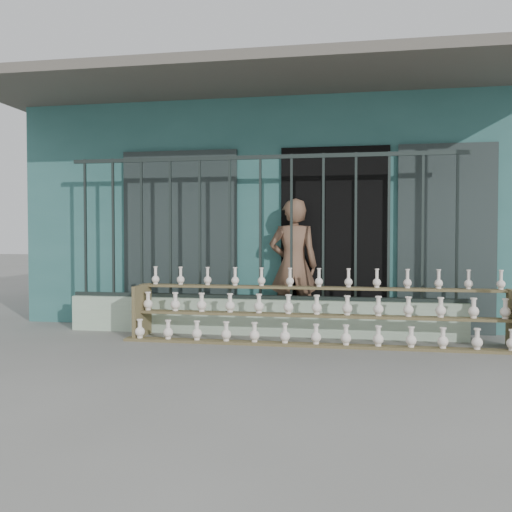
# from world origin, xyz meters

# --- Properties ---
(ground) EXTENTS (60.00, 60.00, 0.00)m
(ground) POSITION_xyz_m (0.00, 0.00, 0.00)
(ground) COLOR slate
(workshop_building) EXTENTS (7.40, 6.60, 3.21)m
(workshop_building) POSITION_xyz_m (0.00, 4.23, 1.62)
(workshop_building) COLOR #306563
(workshop_building) RESTS_ON ground
(parapet_wall) EXTENTS (5.00, 0.20, 0.45)m
(parapet_wall) POSITION_xyz_m (0.00, 1.30, 0.23)
(parapet_wall) COLOR #B1CCAF
(parapet_wall) RESTS_ON ground
(security_fence) EXTENTS (5.00, 0.04, 1.80)m
(security_fence) POSITION_xyz_m (-0.00, 1.30, 1.35)
(security_fence) COLOR #283330
(security_fence) RESTS_ON parapet_wall
(shelf_rack) EXTENTS (4.50, 0.68, 0.85)m
(shelf_rack) POSITION_xyz_m (0.74, 0.88, 0.36)
(shelf_rack) COLOR brown
(shelf_rack) RESTS_ON ground
(elderly_woman) EXTENTS (0.68, 0.49, 1.72)m
(elderly_woman) POSITION_xyz_m (0.38, 1.60, 0.86)
(elderly_woman) COLOR brown
(elderly_woman) RESTS_ON ground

